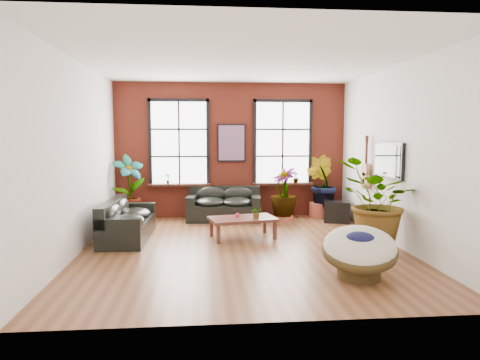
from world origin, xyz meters
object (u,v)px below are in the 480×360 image
Objects in this scene: coffee_table at (243,220)px; papasan_chair at (359,250)px; sofa_left at (125,221)px; sofa_back at (224,205)px.

coffee_table is 1.05× the size of papasan_chair.
sofa_left is 4.85m from papasan_chair.
sofa_left is 2.44m from coffee_table.
papasan_chair reaches higher than coffee_table.
sofa_back is 1.35× the size of papasan_chair.
sofa_back is 1.29× the size of coffee_table.
sofa_back is 4.97m from papasan_chair.
coffee_table is at bearing -91.90° from sofa_left.
sofa_back reaches higher than sofa_left.
papasan_chair reaches higher than sofa_back.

